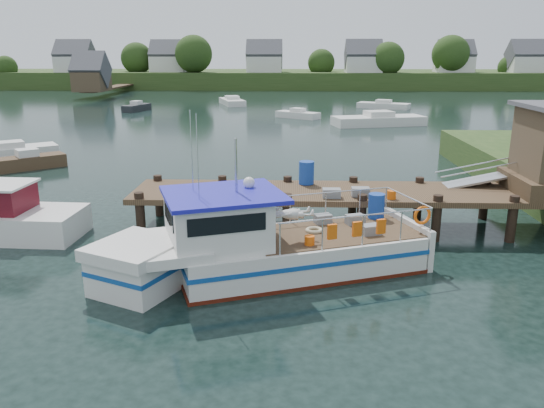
{
  "coord_description": "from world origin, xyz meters",
  "views": [
    {
      "loc": [
        -0.42,
        -18.38,
        6.12
      ],
      "look_at": [
        -1.0,
        -1.5,
        1.3
      ],
      "focal_mm": 35.0,
      "sensor_mm": 36.0,
      "label": 1
    }
  ],
  "objects_px": {
    "dock": "(488,168)",
    "moored_far": "(383,105)",
    "moored_rowboat": "(28,161)",
    "lobster_boat": "(260,247)",
    "moored_c": "(379,120)",
    "moored_e": "(137,107)",
    "moored_b": "(298,114)",
    "moored_d": "(232,101)",
    "moored_a": "(11,151)"
  },
  "relations": [
    {
      "from": "moored_rowboat",
      "to": "moored_far",
      "type": "distance_m",
      "value": 42.01
    },
    {
      "from": "moored_rowboat",
      "to": "moored_e",
      "type": "distance_m",
      "value": 30.26
    },
    {
      "from": "lobster_boat",
      "to": "moored_d",
      "type": "height_order",
      "value": "lobster_boat"
    },
    {
      "from": "moored_c",
      "to": "moored_rowboat",
      "type": "bearing_deg",
      "value": -143.88
    },
    {
      "from": "moored_d",
      "to": "moored_e",
      "type": "bearing_deg",
      "value": -129.55
    },
    {
      "from": "moored_rowboat",
      "to": "moored_e",
      "type": "height_order",
      "value": "moored_rowboat"
    },
    {
      "from": "dock",
      "to": "moored_rowboat",
      "type": "bearing_deg",
      "value": 155.61
    },
    {
      "from": "moored_far",
      "to": "dock",
      "type": "bearing_deg",
      "value": -85.68
    },
    {
      "from": "moored_b",
      "to": "moored_d",
      "type": "relative_size",
      "value": 0.66
    },
    {
      "from": "moored_rowboat",
      "to": "moored_a",
      "type": "relative_size",
      "value": 0.71
    },
    {
      "from": "moored_c",
      "to": "moored_e",
      "type": "height_order",
      "value": "moored_c"
    },
    {
      "from": "moored_far",
      "to": "moored_b",
      "type": "xyz_separation_m",
      "value": [
        -9.94,
        -9.76,
        -0.01
      ]
    },
    {
      "from": "moored_a",
      "to": "moored_e",
      "type": "xyz_separation_m",
      "value": [
        0.13,
        26.86,
        0.05
      ]
    },
    {
      "from": "dock",
      "to": "moored_b",
      "type": "height_order",
      "value": "dock"
    },
    {
      "from": "moored_a",
      "to": "moored_e",
      "type": "distance_m",
      "value": 26.86
    },
    {
      "from": "moored_e",
      "to": "moored_c",
      "type": "bearing_deg",
      "value": -18.02
    },
    {
      "from": "moored_b",
      "to": "moored_c",
      "type": "xyz_separation_m",
      "value": [
        7.01,
        -5.15,
        0.11
      ]
    },
    {
      "from": "lobster_boat",
      "to": "moored_rowboat",
      "type": "height_order",
      "value": "lobster_boat"
    },
    {
      "from": "moored_e",
      "to": "moored_rowboat",
      "type": "bearing_deg",
      "value": -78.56
    },
    {
      "from": "moored_rowboat",
      "to": "moored_e",
      "type": "bearing_deg",
      "value": 84.95
    },
    {
      "from": "moored_e",
      "to": "lobster_boat",
      "type": "bearing_deg",
      "value": -63.39
    },
    {
      "from": "dock",
      "to": "moored_far",
      "type": "relative_size",
      "value": 2.72
    },
    {
      "from": "moored_far",
      "to": "moored_d",
      "type": "bearing_deg",
      "value": 176.83
    },
    {
      "from": "moored_rowboat",
      "to": "moored_b",
      "type": "distance_m",
      "value": 28.33
    },
    {
      "from": "dock",
      "to": "moored_b",
      "type": "relative_size",
      "value": 3.72
    },
    {
      "from": "moored_d",
      "to": "moored_b",
      "type": "bearing_deg",
      "value": -47.46
    },
    {
      "from": "lobster_boat",
      "to": "moored_d",
      "type": "bearing_deg",
      "value": 77.19
    },
    {
      "from": "moored_a",
      "to": "moored_d",
      "type": "relative_size",
      "value": 0.79
    },
    {
      "from": "dock",
      "to": "moored_e",
      "type": "height_order",
      "value": "dock"
    },
    {
      "from": "moored_d",
      "to": "moored_rowboat",
      "type": "bearing_deg",
      "value": -88.16
    },
    {
      "from": "moored_c",
      "to": "moored_e",
      "type": "bearing_deg",
      "value": 150.93
    },
    {
      "from": "dock",
      "to": "moored_a",
      "type": "xyz_separation_m",
      "value": [
        -23.92,
        12.93,
        -1.88
      ]
    },
    {
      "from": "lobster_boat",
      "to": "moored_b",
      "type": "bearing_deg",
      "value": 67.88
    },
    {
      "from": "dock",
      "to": "moored_b",
      "type": "xyz_separation_m",
      "value": [
        -6.21,
        33.65,
        -1.88
      ]
    },
    {
      "from": "moored_rowboat",
      "to": "lobster_boat",
      "type": "bearing_deg",
      "value": -55.85
    },
    {
      "from": "moored_c",
      "to": "moored_d",
      "type": "bearing_deg",
      "value": 123.93
    },
    {
      "from": "moored_d",
      "to": "moored_far",
      "type": "bearing_deg",
      "value": 0.21
    },
    {
      "from": "moored_far",
      "to": "moored_e",
      "type": "distance_m",
      "value": 27.75
    },
    {
      "from": "moored_c",
      "to": "moored_a",
      "type": "bearing_deg",
      "value": -152.2
    },
    {
      "from": "moored_c",
      "to": "moored_e",
      "type": "distance_m",
      "value": 27.06
    },
    {
      "from": "dock",
      "to": "moored_e",
      "type": "distance_m",
      "value": 46.4
    },
    {
      "from": "moored_a",
      "to": "moored_c",
      "type": "distance_m",
      "value": 29.22
    },
    {
      "from": "lobster_boat",
      "to": "moored_far",
      "type": "relative_size",
      "value": 1.57
    },
    {
      "from": "moored_b",
      "to": "moored_e",
      "type": "height_order",
      "value": "moored_e"
    },
    {
      "from": "moored_a",
      "to": "moored_c",
      "type": "xyz_separation_m",
      "value": [
        24.72,
        15.57,
        0.11
      ]
    },
    {
      "from": "dock",
      "to": "moored_rowboat",
      "type": "distance_m",
      "value": 23.42
    },
    {
      "from": "dock",
      "to": "moored_e",
      "type": "xyz_separation_m",
      "value": [
        -23.79,
        39.8,
        -1.84
      ]
    },
    {
      "from": "moored_rowboat",
      "to": "moored_b",
      "type": "height_order",
      "value": "moored_rowboat"
    },
    {
      "from": "moored_c",
      "to": "moored_far",
      "type": "bearing_deg",
      "value": 74.5
    },
    {
      "from": "moored_a",
      "to": "moored_d",
      "type": "distance_m",
      "value": 35.78
    }
  ]
}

